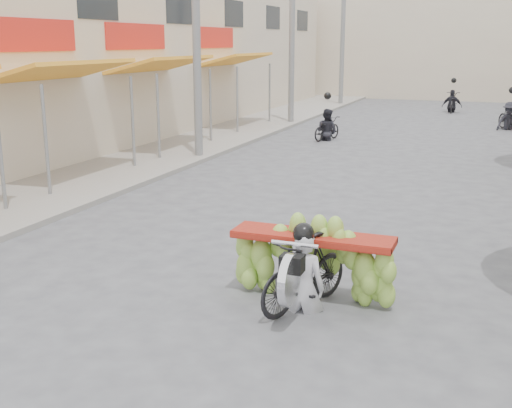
% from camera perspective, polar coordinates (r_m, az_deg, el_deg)
% --- Properties ---
extents(ground, '(120.00, 120.00, 0.00)m').
position_cam_1_polar(ground, '(6.95, -8.23, -15.53)').
color(ground, '#535458').
rests_on(ground, ground).
extents(sidewalk_left, '(4.00, 60.00, 0.12)m').
position_cam_1_polar(sidewalk_left, '(22.83, -5.42, 5.66)').
color(sidewalk_left, gray).
rests_on(sidewalk_left, ground).
extents(shophouse_row_left, '(9.77, 40.00, 6.00)m').
position_cam_1_polar(shophouse_row_left, '(24.38, -17.52, 12.56)').
color(shophouse_row_left, beige).
rests_on(shophouse_row_left, ground).
extents(far_building, '(20.00, 6.00, 7.00)m').
position_cam_1_polar(far_building, '(43.34, 17.41, 13.67)').
color(far_building, beige).
rests_on(far_building, ground).
extents(utility_pole_mid, '(0.60, 0.24, 8.00)m').
position_cam_1_polar(utility_pole_mid, '(19.19, -5.35, 15.93)').
color(utility_pole_mid, slate).
rests_on(utility_pole_mid, ground).
extents(utility_pole_far, '(0.60, 0.24, 8.00)m').
position_cam_1_polar(utility_pole_far, '(27.56, 3.22, 15.43)').
color(utility_pole_far, slate).
rests_on(utility_pole_far, ground).
extents(utility_pole_back, '(0.60, 0.24, 8.00)m').
position_cam_1_polar(utility_pole_back, '(36.23, 7.72, 15.03)').
color(utility_pole_back, slate).
rests_on(utility_pole_back, ground).
extents(banana_motorbike, '(2.20, 1.85, 1.98)m').
position_cam_1_polar(banana_motorbike, '(8.54, 4.63, -4.68)').
color(banana_motorbike, black).
rests_on(banana_motorbike, ground).
extents(bg_motorbike_a, '(0.95, 1.57, 1.95)m').
position_cam_1_polar(bg_motorbike_a, '(23.23, 6.32, 7.54)').
color(bg_motorbike_a, black).
rests_on(bg_motorbike_a, ground).
extents(bg_motorbike_b, '(1.25, 1.68, 1.95)m').
position_cam_1_polar(bg_motorbike_b, '(27.71, 21.68, 7.87)').
color(bg_motorbike_b, black).
rests_on(bg_motorbike_b, ground).
extents(bg_motorbike_c, '(0.98, 1.74, 1.95)m').
position_cam_1_polar(bg_motorbike_c, '(33.84, 17.07, 9.10)').
color(bg_motorbike_c, black).
rests_on(bg_motorbike_c, ground).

